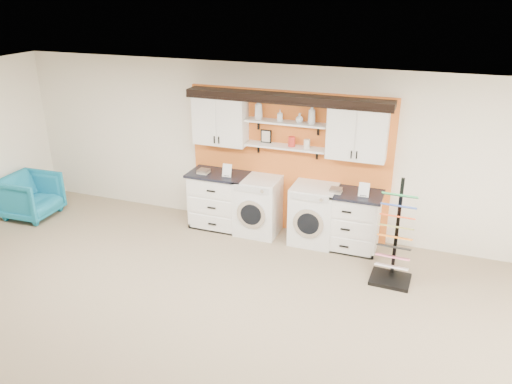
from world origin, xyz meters
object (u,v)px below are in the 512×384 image
at_px(base_cabinet_right, 349,220).
at_px(sample_rack, 394,250).
at_px(base_cabinet_left, 219,200).
at_px(armchair, 31,196).
at_px(washer, 258,206).
at_px(dryer, 313,214).

height_order(base_cabinet_right, sample_rack, sample_rack).
bearing_deg(base_cabinet_left, armchair, -166.40).
distance_m(washer, dryer, 0.96).
distance_m(base_cabinet_right, sample_rack, 1.10).
height_order(base_cabinet_right, washer, washer).
xyz_separation_m(base_cabinet_right, washer, (-1.54, -0.00, 0.01)).
bearing_deg(washer, armchair, -168.78).
relative_size(sample_rack, armchair, 1.76).
distance_m(washer, armchair, 4.17).
bearing_deg(base_cabinet_left, washer, -0.27).
bearing_deg(washer, sample_rack, -18.63).
bearing_deg(armchair, base_cabinet_left, -78.37).
relative_size(base_cabinet_right, armchair, 1.13).
height_order(base_cabinet_left, washer, base_cabinet_left).
relative_size(base_cabinet_right, sample_rack, 0.64).
bearing_deg(dryer, base_cabinet_left, 179.89).
height_order(sample_rack, armchair, sample_rack).
height_order(dryer, armchair, dryer).
xyz_separation_m(washer, armchair, (-4.09, -0.81, -0.10)).
distance_m(dryer, armchair, 5.12).
bearing_deg(sample_rack, dryer, 152.27).
bearing_deg(base_cabinet_right, washer, -179.87).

